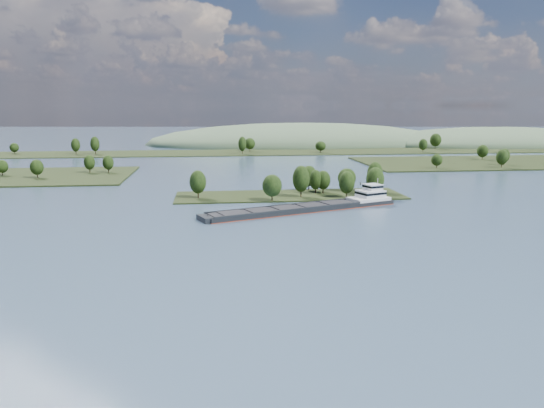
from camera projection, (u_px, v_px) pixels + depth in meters
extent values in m
plane|color=#3A4E65|center=(317.00, 226.00, 175.51)|extent=(1800.00, 1800.00, 0.00)
cube|color=black|center=(290.00, 196.00, 234.08)|extent=(100.00, 30.00, 1.20)
cylinder|color=black|center=(346.00, 193.00, 226.08)|extent=(0.50, 0.50, 3.75)
ellipsoid|color=black|center=(347.00, 182.00, 225.21)|extent=(6.90, 6.90, 9.65)
cylinder|color=black|center=(309.00, 186.00, 246.75)|extent=(0.50, 0.50, 3.76)
ellipsoid|color=black|center=(309.00, 176.00, 245.87)|extent=(7.47, 7.47, 9.67)
cylinder|color=black|center=(301.00, 192.00, 228.48)|extent=(0.50, 0.50, 4.45)
ellipsoid|color=black|center=(301.00, 179.00, 227.45)|extent=(7.48, 7.48, 11.44)
cylinder|color=black|center=(316.00, 190.00, 237.46)|extent=(0.50, 0.50, 3.50)
ellipsoid|color=black|center=(316.00, 180.00, 236.64)|extent=(5.86, 5.86, 9.00)
cylinder|color=black|center=(272.00, 196.00, 219.06)|extent=(0.50, 0.50, 3.59)
ellipsoid|color=black|center=(272.00, 186.00, 218.22)|extent=(8.20, 8.20, 9.24)
cylinder|color=black|center=(198.00, 193.00, 225.70)|extent=(0.50, 0.50, 3.90)
ellipsoid|color=black|center=(198.00, 182.00, 224.79)|extent=(7.11, 7.11, 10.03)
cylinder|color=black|center=(323.00, 189.00, 238.34)|extent=(0.50, 0.50, 3.35)
ellipsoid|color=black|center=(323.00, 180.00, 237.56)|extent=(6.59, 6.59, 8.61)
cylinder|color=black|center=(374.00, 187.00, 242.50)|extent=(0.50, 0.50, 4.49)
ellipsoid|color=black|center=(375.00, 174.00, 241.46)|extent=(7.24, 7.24, 11.54)
cylinder|color=black|center=(375.00, 192.00, 229.73)|extent=(0.50, 0.50, 4.17)
ellipsoid|color=black|center=(375.00, 179.00, 228.76)|extent=(7.86, 7.86, 10.72)
cylinder|color=black|center=(347.00, 187.00, 244.68)|extent=(0.50, 0.50, 3.43)
ellipsoid|color=black|center=(347.00, 178.00, 243.89)|extent=(8.49, 8.49, 8.82)
cylinder|color=black|center=(109.00, 170.00, 309.97)|extent=(0.50, 0.50, 3.32)
ellipsoid|color=black|center=(108.00, 163.00, 309.20)|extent=(6.55, 6.55, 8.55)
cylinder|color=black|center=(90.00, 170.00, 309.68)|extent=(0.50, 0.50, 3.41)
ellipsoid|color=black|center=(89.00, 162.00, 308.89)|extent=(6.40, 6.40, 8.77)
cylinder|color=black|center=(2.00, 173.00, 297.14)|extent=(0.50, 0.50, 2.88)
ellipsoid|color=black|center=(2.00, 166.00, 296.47)|extent=(6.90, 6.90, 7.42)
cylinder|color=black|center=(37.00, 175.00, 287.10)|extent=(0.50, 0.50, 3.28)
ellipsoid|color=black|center=(37.00, 167.00, 286.34)|extent=(7.06, 7.06, 8.45)
cylinder|color=black|center=(436.00, 166.00, 331.93)|extent=(0.50, 0.50, 2.90)
ellipsoid|color=black|center=(437.00, 160.00, 331.26)|extent=(6.99, 6.99, 7.46)
cylinder|color=black|center=(502.00, 165.00, 334.85)|extent=(0.50, 0.50, 3.79)
ellipsoid|color=black|center=(502.00, 157.00, 333.97)|extent=(7.45, 7.45, 9.73)
cylinder|color=black|center=(504.00, 162.00, 349.95)|extent=(0.50, 0.50, 3.54)
ellipsoid|color=black|center=(505.00, 155.00, 349.13)|extent=(6.65, 6.65, 9.11)
cylinder|color=black|center=(482.00, 157.00, 383.53)|extent=(0.50, 0.50, 3.55)
ellipsoid|color=black|center=(483.00, 151.00, 382.71)|extent=(8.14, 8.14, 9.12)
cube|color=black|center=(251.00, 153.00, 448.87)|extent=(900.00, 60.00, 1.20)
cylinder|color=black|center=(76.00, 152.00, 428.61)|extent=(0.50, 0.50, 4.25)
ellipsoid|color=black|center=(76.00, 145.00, 427.62)|extent=(7.19, 7.19, 10.92)
cylinder|color=black|center=(423.00, 150.00, 447.34)|extent=(0.50, 0.50, 3.71)
ellipsoid|color=black|center=(423.00, 144.00, 446.48)|extent=(7.34, 7.34, 9.55)
cylinder|color=black|center=(250.00, 149.00, 453.89)|extent=(0.50, 0.50, 3.82)
ellipsoid|color=black|center=(250.00, 144.00, 453.00)|extent=(9.25, 9.25, 9.83)
cylinder|color=black|center=(435.00, 146.00, 481.30)|extent=(0.50, 0.50, 4.61)
ellipsoid|color=black|center=(436.00, 140.00, 480.22)|extent=(10.26, 10.26, 11.86)
cylinder|color=black|center=(15.00, 152.00, 432.12)|extent=(0.50, 0.50, 2.93)
ellipsoid|color=black|center=(14.00, 148.00, 431.44)|extent=(7.14, 7.14, 7.53)
cylinder|color=black|center=(95.00, 151.00, 430.38)|extent=(0.50, 0.50, 4.66)
ellipsoid|color=black|center=(95.00, 144.00, 429.30)|extent=(7.38, 7.38, 11.99)
cylinder|color=black|center=(320.00, 151.00, 445.00)|extent=(0.50, 0.50, 3.10)
ellipsoid|color=black|center=(321.00, 146.00, 444.28)|extent=(9.10, 9.10, 7.98)
cylinder|color=black|center=(242.00, 151.00, 431.03)|extent=(0.50, 0.50, 4.64)
ellipsoid|color=black|center=(242.00, 144.00, 429.95)|extent=(6.58, 6.58, 11.93)
ellipsoid|color=#455C3F|center=(496.00, 144.00, 547.28)|extent=(260.00, 140.00, 36.00)
ellipsoid|color=#455C3F|center=(300.00, 144.00, 553.44)|extent=(320.00, 160.00, 44.00)
cube|color=black|center=(304.00, 210.00, 201.30)|extent=(77.35, 37.89, 2.18)
cube|color=#A03011|center=(304.00, 211.00, 201.39)|extent=(77.61, 38.14, 0.25)
cube|color=black|center=(280.00, 206.00, 201.61)|extent=(57.32, 22.58, 0.79)
cube|color=black|center=(292.00, 210.00, 193.19)|extent=(57.32, 22.58, 0.79)
cube|color=black|center=(286.00, 208.00, 197.43)|extent=(58.55, 29.80, 0.30)
cube|color=black|center=(232.00, 213.00, 187.33)|extent=(11.24, 10.79, 0.35)
cube|color=black|center=(260.00, 210.00, 192.35)|extent=(11.24, 10.79, 0.35)
cube|color=black|center=(286.00, 207.00, 197.37)|extent=(11.24, 10.79, 0.35)
cube|color=black|center=(311.00, 205.00, 202.39)|extent=(11.24, 10.79, 0.35)
cube|color=black|center=(334.00, 203.00, 207.41)|extent=(11.24, 10.79, 0.35)
cube|color=black|center=(205.00, 219.00, 182.74)|extent=(5.99, 9.37, 1.98)
cylinder|color=black|center=(207.00, 215.00, 182.95)|extent=(0.31, 0.31, 2.18)
cube|color=silver|center=(368.00, 199.00, 215.15)|extent=(18.19, 14.59, 1.19)
cube|color=silver|center=(371.00, 194.00, 215.24)|extent=(12.09, 10.96, 2.97)
cube|color=black|center=(371.00, 193.00, 215.17)|extent=(12.34, 11.22, 0.89)
cube|color=silver|center=(373.00, 187.00, 215.23)|extent=(7.68, 7.68, 2.18)
cube|color=black|center=(373.00, 186.00, 215.15)|extent=(7.94, 7.94, 0.79)
cube|color=silver|center=(373.00, 184.00, 215.01)|extent=(8.19, 8.19, 0.20)
cylinder|color=silver|center=(378.00, 181.00, 215.93)|extent=(0.26, 0.26, 2.57)
cylinder|color=black|center=(360.00, 184.00, 215.72)|extent=(0.64, 0.64, 1.19)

